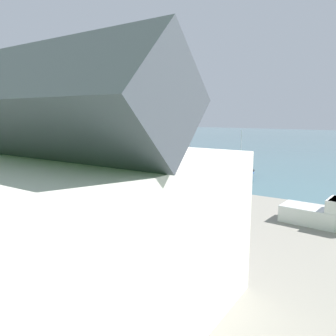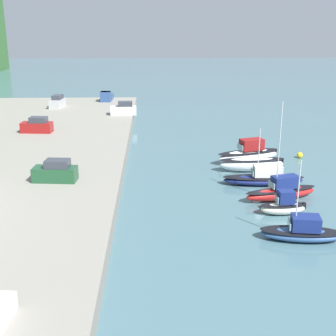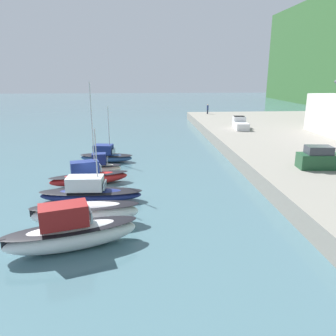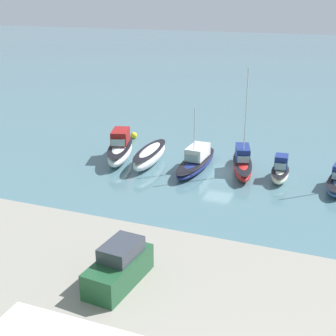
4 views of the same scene
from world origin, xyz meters
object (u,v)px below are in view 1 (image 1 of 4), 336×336
Objects in this scene: moored_boat_1 at (209,169)px; moored_boat_4 at (142,162)px; mooring_buoy_0 at (144,158)px; moored_boat_3 at (165,165)px; moored_boat_0 at (242,173)px; moored_boat_2 at (190,166)px; parked_car_3 at (70,176)px; pickup_truck_0 at (327,214)px; moored_boat_5 at (128,159)px.

moored_boat_4 is (12.30, 0.37, 0.07)m from moored_boat_1.
moored_boat_4 is 10.24× the size of mooring_buoy_0.
moored_boat_3 reaches higher than mooring_buoy_0.
moored_boat_0 is 8.71m from moored_boat_2.
parked_car_3 is at bearing 113.70° from mooring_buoy_0.
moored_boat_3 reaches higher than moored_boat_4.
pickup_truck_0 reaches higher than moored_boat_4.
mooring_buoy_0 is at bearing -8.42° from moored_boat_0.
parked_car_3 is (-2.69, 21.21, 1.78)m from moored_boat_3.
parked_car_3 reaches higher than mooring_buoy_0.
parked_car_3 is at bearing 99.46° from moored_boat_5.
moored_boat_2 is (3.55, -0.74, 0.07)m from moored_boat_1.
mooring_buoy_0 is (9.58, -6.73, -0.39)m from moored_boat_3.
moored_boat_5 is at bearing 2.85° from moored_boat_3.
parked_car_3 is 30.59m from mooring_buoy_0.
moored_boat_1 is 21.88m from parked_car_3.
moored_boat_3 is at bearing 8.34° from moored_boat_0.
pickup_truck_0 is (-22.27, 21.16, 1.57)m from moored_boat_2.
mooring_buoy_0 is at bearing -121.98° from pickup_truck_0.
moored_boat_5 is (3.30, -0.28, 0.21)m from moored_boat_4.
pickup_truck_0 is (-23.79, -0.79, -0.10)m from parked_car_3.
moored_boat_4 is at bearing -117.87° from pickup_truck_0.
moored_boat_2 is 12.08m from moored_boat_5.
pickup_truck_0 reaches higher than mooring_buoy_0.
parked_car_3 reaches higher than moored_boat_5.
moored_boat_2 is at bearing -89.00° from parked_car_3.
parked_car_3 is at bearing 72.51° from moored_boat_0.
parked_car_3 is (1.52, 21.95, 1.67)m from moored_boat_2.
moored_boat_4 is at bearing -65.90° from parked_car_3.
moored_boat_1 is 3.63m from moored_boat_2.
pickup_truck_0 is at bearing 120.73° from moored_boat_2.
moored_boat_2 is 12.90× the size of mooring_buoy_0.
moored_boat_3 is at bearing -178.51° from moored_boat_4.
moored_boat_0 is 12.89m from moored_boat_3.
pickup_truck_0 is (-34.32, 20.33, 1.36)m from moored_boat_5.
moored_boat_1 is 12.31m from moored_boat_4.
moored_boat_3 is at bearing 163.64° from moored_boat_5.
moored_boat_3 is at bearing -122.65° from pickup_truck_0.
moored_boat_4 is at bearing 158.10° from moored_boat_5.
moored_boat_0 is at bearing 159.72° from moored_boat_2.
parked_car_3 is at bearing 99.36° from moored_boat_3.
moored_boat_4 is 1.76× the size of parked_car_3.
parked_car_3 is at bearing 72.87° from moored_boat_1.
parked_car_3 is 0.89× the size of pickup_truck_0.
mooring_buoy_0 is at bearing -24.92° from moored_boat_1.
moored_boat_0 is at bearing -110.69° from parked_car_3.
moored_boat_1 is at bearing -177.88° from moored_boat_3.
moored_boat_1 is 18.60m from mooring_buoy_0.
pickup_truck_0 is (-26.47, 20.42, 1.68)m from moored_boat_3.
moored_boat_1 is at bearing 178.49° from moored_boat_4.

